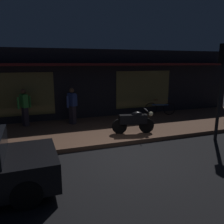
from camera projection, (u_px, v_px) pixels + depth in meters
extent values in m
plane|color=black|center=(124.00, 158.00, 7.03)|extent=(60.00, 60.00, 0.00)
cube|color=brown|center=(98.00, 129.00, 9.78)|extent=(18.00, 4.00, 0.15)
cube|color=black|center=(81.00, 83.00, 12.54)|extent=(18.00, 2.80, 3.60)
cube|color=brown|center=(18.00, 95.00, 10.26)|extent=(3.20, 0.04, 2.00)
cube|color=brown|center=(143.00, 89.00, 12.33)|extent=(3.20, 0.04, 2.00)
cube|color=#591919|center=(87.00, 64.00, 10.79)|extent=(16.20, 0.50, 0.12)
cylinder|color=black|center=(119.00, 126.00, 8.91)|extent=(0.61, 0.25, 0.60)
cylinder|color=black|center=(146.00, 125.00, 9.03)|extent=(0.61, 0.25, 0.60)
cube|color=black|center=(133.00, 119.00, 8.91)|extent=(1.13, 0.52, 0.36)
ellipsoid|color=black|center=(137.00, 114.00, 8.89)|extent=(0.48, 0.33, 0.20)
sphere|color=#F9EDB7|center=(151.00, 114.00, 8.95)|extent=(0.18, 0.18, 0.18)
cylinder|color=gray|center=(146.00, 110.00, 8.89)|extent=(0.15, 0.54, 0.03)
torus|color=black|center=(151.00, 109.00, 12.17)|extent=(0.64, 0.25, 0.66)
torus|color=black|center=(169.00, 109.00, 12.18)|extent=(0.64, 0.25, 0.66)
cube|color=#1E478C|center=(160.00, 105.00, 12.13)|extent=(0.86, 0.33, 0.06)
cube|color=brown|center=(156.00, 100.00, 12.07)|extent=(0.22, 0.14, 0.06)
cylinder|color=#1E478C|center=(168.00, 98.00, 12.05)|extent=(0.16, 0.40, 0.02)
cube|color=#28232D|center=(25.00, 117.00, 9.99)|extent=(0.30, 0.34, 0.85)
cube|color=#2D8C38|center=(24.00, 101.00, 9.83)|extent=(0.36, 0.44, 0.58)
sphere|color=brown|center=(23.00, 91.00, 9.74)|extent=(0.22, 0.22, 0.22)
cylinder|color=#2D8C38|center=(30.00, 102.00, 10.03)|extent=(0.12, 0.12, 0.52)
cylinder|color=#2D8C38|center=(18.00, 103.00, 9.67)|extent=(0.12, 0.12, 0.52)
cube|color=#28232D|center=(73.00, 115.00, 10.33)|extent=(0.32, 0.34, 0.85)
cube|color=navy|center=(72.00, 100.00, 10.17)|extent=(0.39, 0.44, 0.58)
sphere|color=brown|center=(72.00, 90.00, 10.08)|extent=(0.22, 0.22, 0.22)
cylinder|color=navy|center=(68.00, 102.00, 9.99)|extent=(0.12, 0.12, 0.52)
cylinder|color=navy|center=(76.00, 100.00, 10.38)|extent=(0.12, 0.12, 0.52)
cylinder|color=black|center=(220.00, 94.00, 8.33)|extent=(0.12, 0.12, 3.60)
cube|color=black|center=(224.00, 54.00, 8.02)|extent=(0.24, 0.24, 0.70)
cylinder|color=black|center=(27.00, 162.00, 5.98)|extent=(0.64, 0.23, 0.64)
cylinder|color=black|center=(27.00, 194.00, 4.55)|extent=(0.64, 0.23, 0.64)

